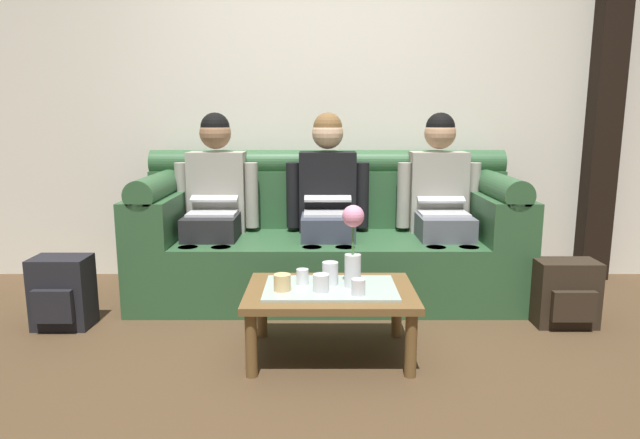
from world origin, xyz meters
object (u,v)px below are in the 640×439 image
(backpack_left, at_px, (62,293))
(cup_far_left, at_px, (359,287))
(couch, at_px, (328,241))
(cup_far_center, at_px, (330,273))
(person_left, at_px, (215,199))
(cup_far_right, at_px, (321,283))
(person_middle, at_px, (328,199))
(cup_near_right, at_px, (303,277))
(coffee_table, at_px, (330,297))
(backpack_right, at_px, (565,294))
(flower_vase, at_px, (353,242))
(cup_near_left, at_px, (282,282))
(person_right, at_px, (441,199))

(backpack_left, bearing_deg, cup_far_left, -16.86)
(couch, xyz_separation_m, cup_far_center, (-0.00, -0.95, 0.05))
(person_left, xyz_separation_m, cup_far_right, (0.70, -1.06, -0.26))
(person_middle, bearing_deg, cup_near_right, -98.48)
(coffee_table, xyz_separation_m, cup_near_right, (-0.14, 0.04, 0.09))
(cup_far_center, bearing_deg, backpack_right, 14.93)
(couch, distance_m, flower_vase, 1.02)
(cup_far_right, bearing_deg, person_middle, 87.50)
(cup_far_center, bearing_deg, cup_near_left, -156.91)
(cup_near_left, height_order, backpack_left, cup_near_left)
(flower_vase, distance_m, cup_far_left, 0.23)
(person_left, xyz_separation_m, coffee_table, (0.75, -0.98, -0.35))
(flower_vase, height_order, cup_far_center, flower_vase)
(cup_far_center, height_order, cup_far_left, cup_far_center)
(cup_far_center, height_order, backpack_right, cup_far_center)
(cup_near_left, xyz_separation_m, cup_far_center, (0.23, 0.10, 0.02))
(cup_near_left, distance_m, cup_far_center, 0.25)
(person_right, relative_size, cup_near_left, 14.71)
(coffee_table, distance_m, backpack_right, 1.43)
(backpack_left, bearing_deg, person_middle, 21.64)
(couch, distance_m, backpack_left, 1.65)
(coffee_table, height_order, backpack_left, backpack_left)
(cup_far_center, bearing_deg, person_right, 51.35)
(person_middle, relative_size, cup_far_left, 15.83)
(person_left, height_order, flower_vase, person_left)
(coffee_table, bearing_deg, cup_far_center, 95.26)
(cup_near_left, distance_m, backpack_left, 1.38)
(person_left, relative_size, person_middle, 1.00)
(couch, relative_size, cup_far_center, 21.50)
(person_middle, distance_m, coffee_table, 1.05)
(cup_far_left, relative_size, backpack_left, 0.19)
(flower_vase, relative_size, cup_near_right, 5.28)
(cup_near_left, bearing_deg, cup_far_right, -4.54)
(cup_far_left, bearing_deg, flower_vase, 99.12)
(person_right, height_order, cup_far_left, person_right)
(backpack_left, bearing_deg, person_right, 14.90)
(backpack_right, distance_m, backpack_left, 2.89)
(cup_near_left, bearing_deg, backpack_right, 16.16)
(couch, bearing_deg, cup_far_right, -92.49)
(cup_far_left, xyz_separation_m, backpack_right, (1.24, 0.53, -0.21))
(person_right, height_order, coffee_table, person_right)
(couch, bearing_deg, backpack_right, -23.07)
(backpack_left, bearing_deg, cup_far_right, -16.93)
(person_left, xyz_separation_m, cup_far_center, (0.75, -0.94, -0.24))
(flower_vase, xyz_separation_m, cup_far_center, (-0.11, 0.04, -0.17))
(cup_near_right, height_order, cup_far_right, cup_far_right)
(person_left, relative_size, person_right, 1.00)
(person_middle, xyz_separation_m, backpack_left, (-1.53, -0.61, -0.46))
(person_right, bearing_deg, cup_far_right, -127.00)
(coffee_table, height_order, flower_vase, flower_vase)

